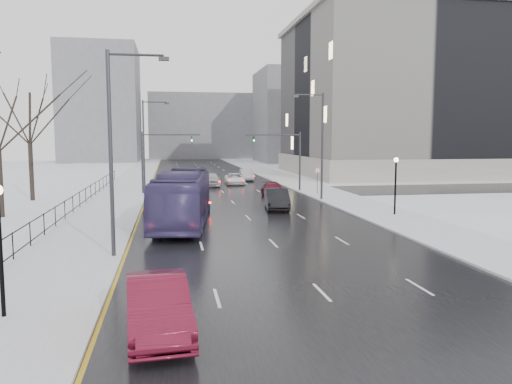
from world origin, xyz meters
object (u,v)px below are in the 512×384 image
sedan_right_far (274,190)px  sedan_center_near (196,200)px  streetlight_r_mid (320,141)px  sedan_center_far (211,179)px  streetlight_l_near (115,144)px  mast_signal_right (290,154)px  streetlight_l_far (146,140)px  sedan_right_cross (235,179)px  sedan_right_distant (246,175)px  no_uturn_sign (318,173)px  tree_park_d (2,219)px  bus (183,198)px  tree_park_e (33,201)px  lamppost_r_mid (396,177)px  sedan_right_near (277,199)px  mast_signal_left (153,155)px  sedan_left_near (158,306)px

sedan_right_far → sedan_center_near: bearing=-139.4°
streetlight_r_mid → sedan_center_far: (-8.86, 15.37, -4.74)m
streetlight_l_near → mast_signal_right: bearing=61.0°
sedan_center_near → sedan_right_far: bearing=36.3°
streetlight_l_far → sedan_center_near: (4.67, -15.61, -4.82)m
sedan_right_cross → sedan_right_distant: size_ratio=1.05×
no_uturn_sign → streetlight_l_near: bearing=-125.9°
tree_park_d → bus: size_ratio=0.96×
bus → tree_park_e: bearing=138.5°
sedan_center_near → sedan_right_far: 10.59m
lamppost_r_mid → mast_signal_right: mast_signal_right is taller
sedan_right_near → tree_park_e: bearing=163.9°
streetlight_r_mid → lamppost_r_mid: size_ratio=2.34×
bus → mast_signal_right: bearing=64.3°
sedan_center_near → sedan_center_far: (2.80, 18.99, 0.08)m
sedan_center_far → mast_signal_left: bearing=-132.0°
sedan_center_near → sedan_right_near: size_ratio=0.87×
tree_park_d → lamppost_r_mid: bearing=-7.9°
sedan_right_far → bus: bearing=-123.2°
streetlight_r_mid → sedan_right_cross: 18.90m
streetlight_r_mid → bus: 17.44m
streetlight_r_mid → sedan_right_distant: size_ratio=2.11×
sedan_left_near → sedan_center_near: 26.46m
tree_park_d → streetlight_l_near: size_ratio=1.25×
mast_signal_left → sedan_center_near: 12.67m
mast_signal_right → sedan_right_far: size_ratio=1.37×
mast_signal_right → sedan_center_far: (-8.02, 7.38, -3.23)m
streetlight_l_near → no_uturn_sign: bearing=54.1°
streetlight_r_mid → bus: size_ratio=0.76×
streetlight_r_mid → sedan_right_near: (-5.19, -5.14, -4.73)m
sedan_right_far → sedan_left_near: bearing=-107.9°
lamppost_r_mid → sedan_right_cross: size_ratio=0.86×
streetlight_l_far → mast_signal_right: 16.07m
mast_signal_left → bus: mast_signal_left is taller
tree_park_e → streetlight_l_near: (10.03, -24.00, 5.62)m
mast_signal_left → tree_park_e: bearing=-159.8°
sedan_right_cross → mast_signal_right: bearing=-59.9°
streetlight_r_mid → sedan_center_far: 18.37m
lamppost_r_mid → sedan_right_distant: lamppost_r_mid is taller
no_uturn_sign → sedan_right_near: bearing=-124.3°
lamppost_r_mid → no_uturn_sign: (-1.80, 14.00, -0.64)m
streetlight_l_far → sedan_right_near: (11.14, -17.14, -4.73)m
sedan_center_near → sedan_right_cross: size_ratio=0.90×
streetlight_r_mid → sedan_right_distant: streetlight_r_mid is taller
bus → sedan_right_cross: 29.30m
streetlight_l_near → bus: (3.37, 8.95, -3.76)m
mast_signal_right → mast_signal_left: (-14.65, 0.00, 0.00)m
mast_signal_right → streetlight_l_near: bearing=-119.0°
streetlight_l_near → sedan_left_near: 11.22m
tree_park_e → lamppost_r_mid: (29.20, -14.00, 2.94)m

